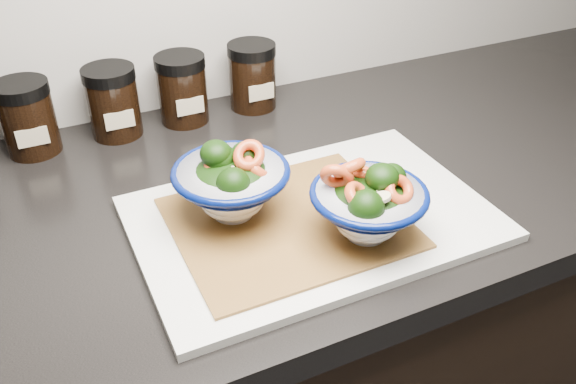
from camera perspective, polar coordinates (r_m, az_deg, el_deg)
name	(u,v)px	position (r m, az deg, el deg)	size (l,w,h in m)	color
countertop	(211,210)	(0.85, -7.18, -1.72)	(3.50, 0.60, 0.04)	black
cutting_board	(312,218)	(0.79, 2.28, -2.48)	(0.45, 0.30, 0.01)	silver
bamboo_mat	(288,222)	(0.77, 0.00, -2.84)	(0.28, 0.24, 0.00)	#A57331
bowl_left	(231,182)	(0.76, -5.32, 0.93)	(0.15, 0.15, 0.11)	white
bowl_right	(369,204)	(0.72, 7.55, -1.16)	(0.14, 0.14, 0.11)	white
spice_jar_b	(28,118)	(1.00, -23.19, 6.41)	(0.08, 0.08, 0.11)	black
spice_jar_c	(113,102)	(1.01, -16.06, 8.11)	(0.08, 0.08, 0.11)	black
spice_jar_d	(182,89)	(1.03, -9.86, 9.48)	(0.08, 0.08, 0.11)	black
spice_jar_e	(252,76)	(1.06, -3.36, 10.79)	(0.08, 0.08, 0.11)	black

